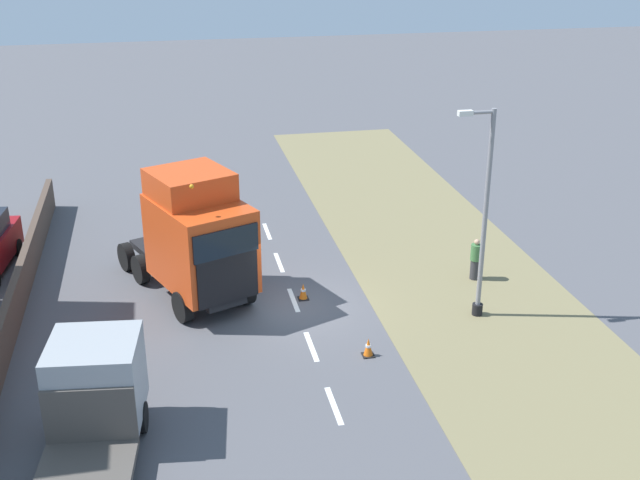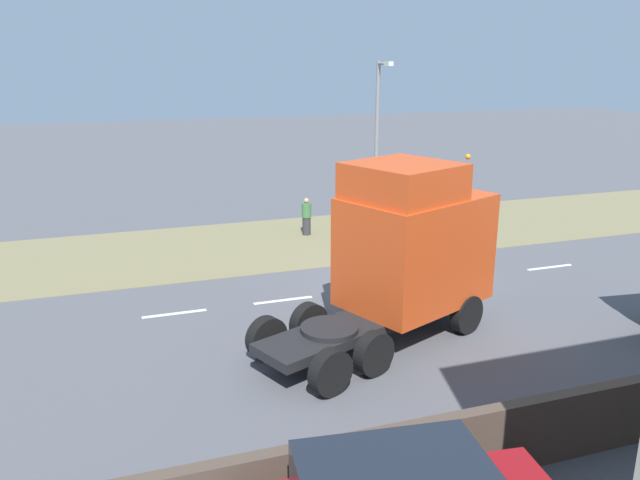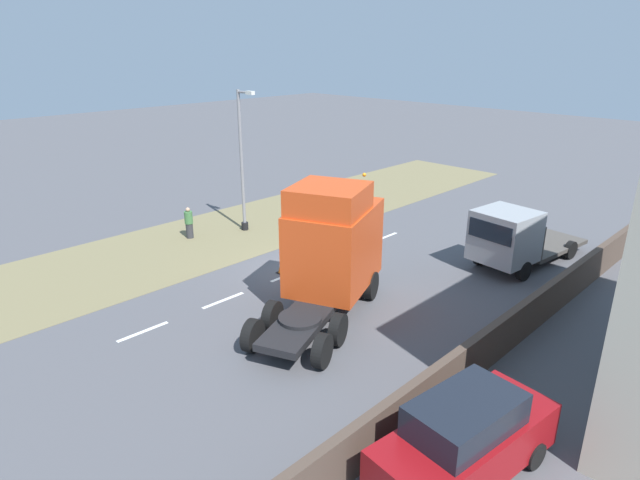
% 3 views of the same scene
% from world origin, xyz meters
% --- Properties ---
extents(ground_plane, '(120.00, 120.00, 0.00)m').
position_xyz_m(ground_plane, '(0.00, 0.00, 0.00)').
color(ground_plane, '#515156').
rests_on(ground_plane, ground).
extents(grass_verge, '(7.00, 44.00, 0.01)m').
position_xyz_m(grass_verge, '(-6.00, 0.00, 0.01)').
color(grass_verge, olive).
rests_on(grass_verge, ground).
extents(lane_markings, '(0.16, 14.60, 0.00)m').
position_xyz_m(lane_markings, '(0.00, -0.70, 0.00)').
color(lane_markings, white).
rests_on(lane_markings, ground).
extents(boundary_wall, '(0.25, 24.00, 1.30)m').
position_xyz_m(boundary_wall, '(9.00, 0.00, 0.65)').
color(boundary_wall, '#4C3D33').
rests_on(boundary_wall, ground).
extents(lorry_cab, '(4.78, 6.88, 4.65)m').
position_xyz_m(lorry_cab, '(3.11, -1.41, 2.26)').
color(lorry_cab, black).
rests_on(lorry_cab, ground).
extents(flatbed_truck, '(2.87, 6.37, 2.63)m').
position_xyz_m(flatbed_truck, '(6.09, 6.19, 1.40)').
color(flatbed_truck, '#999EA3').
rests_on(flatbed_truck, ground).
extents(parked_car, '(2.26, 4.67, 2.03)m').
position_xyz_m(parked_car, '(10.72, -5.29, 0.99)').
color(parked_car, maroon).
rests_on(parked_car, ground).
extents(lamp_post, '(1.29, 0.34, 6.89)m').
position_xyz_m(lamp_post, '(-5.66, 1.56, 3.15)').
color(lamp_post, black).
rests_on(lamp_post, ground).
extents(pedestrian, '(0.39, 0.39, 1.55)m').
position_xyz_m(pedestrian, '(-6.67, -1.05, 0.75)').
color(pedestrian, '#333338').
rests_on(pedestrian, ground).
extents(traffic_cone_lead, '(0.36, 0.36, 0.58)m').
position_xyz_m(traffic_cone_lead, '(-1.56, 3.36, 0.28)').
color(traffic_cone_lead, black).
rests_on(traffic_cone_lead, ground).
extents(traffic_cone_trailing, '(0.36, 0.36, 0.58)m').
position_xyz_m(traffic_cone_trailing, '(-0.34, -0.73, 0.28)').
color(traffic_cone_trailing, black).
rests_on(traffic_cone_trailing, ground).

